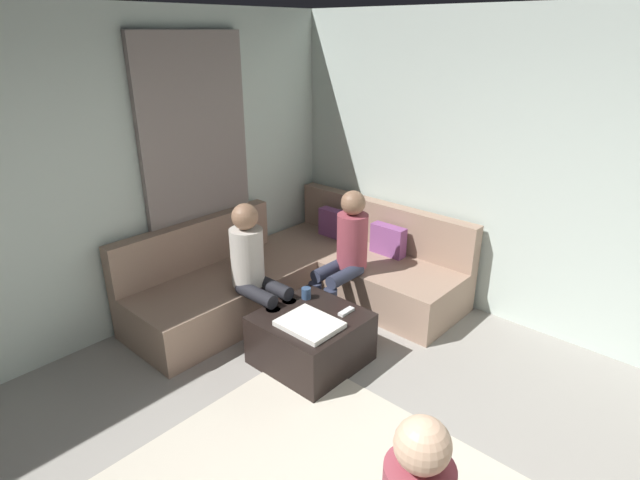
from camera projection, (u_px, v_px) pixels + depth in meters
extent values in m
cube|color=silver|center=(585.00, 187.00, 4.01)|extent=(6.00, 0.12, 2.70)
cube|color=silver|center=(45.00, 195.00, 3.82)|extent=(0.12, 6.00, 2.70)
cube|color=gray|center=(199.00, 176.00, 4.69)|extent=(0.06, 1.10, 2.50)
cube|color=#9E7F6B|center=(360.00, 273.00, 5.18)|extent=(2.10, 0.85, 0.42)
cube|color=#9E7F6B|center=(383.00, 224.00, 5.26)|extent=(2.10, 0.14, 0.45)
cube|color=#9E7F6B|center=(221.00, 298.00, 4.70)|extent=(0.85, 1.70, 0.42)
cube|color=#9E7F6B|center=(194.00, 244.00, 4.75)|extent=(0.14, 1.70, 0.45)
cube|color=#8C4C8C|center=(334.00, 226.00, 5.49)|extent=(0.36, 0.12, 0.36)
cube|color=#8C4C8C|center=(388.00, 243.00, 5.05)|extent=(0.36, 0.12, 0.36)
cube|color=black|center=(311.00, 338.00, 4.08)|extent=(0.76, 0.76, 0.42)
cube|color=white|center=(310.00, 324.00, 3.85)|extent=(0.44, 0.36, 0.04)
cylinder|color=#334C72|center=(306.00, 293.00, 4.24)|extent=(0.08, 0.08, 0.10)
cube|color=white|center=(346.00, 312.00, 4.04)|extent=(0.05, 0.15, 0.02)
cylinder|color=#2D3347|center=(330.00, 311.00, 4.48)|extent=(0.12, 0.12, 0.42)
cylinder|color=#2D3347|center=(315.00, 304.00, 4.59)|extent=(0.12, 0.12, 0.42)
cylinder|color=#2D3347|center=(345.00, 276.00, 4.52)|extent=(0.12, 0.40, 0.12)
cylinder|color=#2D3347|center=(330.00, 270.00, 4.63)|extent=(0.12, 0.40, 0.12)
cylinder|color=#993F4C|center=(352.00, 241.00, 4.61)|extent=(0.28, 0.28, 0.50)
sphere|color=#8C664C|center=(353.00, 203.00, 4.48)|extent=(0.22, 0.22, 0.22)
cylinder|color=black|center=(290.00, 323.00, 4.30)|extent=(0.12, 0.12, 0.42)
cylinder|color=black|center=(274.00, 331.00, 4.17)|extent=(0.12, 0.12, 0.42)
cylinder|color=black|center=(272.00, 287.00, 4.32)|extent=(0.40, 0.12, 0.12)
cylinder|color=black|center=(256.00, 295.00, 4.20)|extent=(0.40, 0.12, 0.12)
cylinder|color=beige|center=(247.00, 257.00, 4.29)|extent=(0.28, 0.28, 0.50)
sphere|color=#8C664C|center=(245.00, 217.00, 4.15)|extent=(0.22, 0.22, 0.22)
sphere|color=#D8AD8C|center=(422.00, 445.00, 1.89)|extent=(0.22, 0.22, 0.22)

